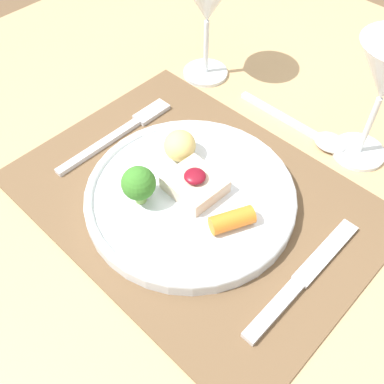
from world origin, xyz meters
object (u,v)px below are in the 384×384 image
object	(u,v)px
fork	(123,131)
wine_glass_far	(207,0)
spoon	(315,134)
knife	(297,285)
dinner_plate	(190,194)

from	to	relation	value
fork	wine_glass_far	bearing A→B (deg)	90.77
spoon	fork	bearing A→B (deg)	-139.96
fork	knife	distance (m)	0.33
dinner_plate	fork	world-z (taller)	dinner_plate
wine_glass_far	dinner_plate	bearing A→B (deg)	-51.23
dinner_plate	knife	distance (m)	0.17
knife	fork	bearing A→B (deg)	174.06
knife	wine_glass_far	distance (m)	0.42
dinner_plate	spoon	size ratio (longest dim) A/B	1.45
dinner_plate	fork	xyz separation A→B (m)	(-0.16, 0.02, -0.01)
knife	wine_glass_far	bearing A→B (deg)	146.45
fork	dinner_plate	bearing A→B (deg)	-11.15
wine_glass_far	spoon	bearing A→B (deg)	-0.21
wine_glass_far	knife	bearing A→B (deg)	-32.74
spoon	knife	bearing A→B (deg)	-63.03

